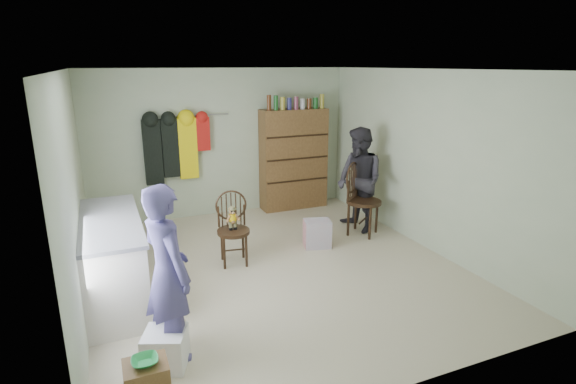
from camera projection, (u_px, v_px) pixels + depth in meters
name	position (u px, v px, depth m)	size (l,w,h in m)	color
ground_plane	(276.00, 268.00, 5.85)	(5.00, 5.00, 0.00)	beige
room_walls	(261.00, 142.00, 5.89)	(5.00, 5.00, 5.00)	beige
counter	(113.00, 259.00, 4.99)	(0.64, 1.86, 0.94)	silver
bowl	(145.00, 361.00, 3.27)	(0.19, 0.19, 0.05)	green
plastic_tub	(166.00, 349.00, 3.91)	(0.35, 0.33, 0.33)	white
chair_front	(233.00, 224.00, 5.89)	(0.49, 0.49, 0.97)	black
chair_far	(360.00, 196.00, 6.89)	(0.70, 0.70, 1.13)	black
striped_bag	(317.00, 233.00, 6.50)	(0.37, 0.29, 0.39)	#E57275
person_left	(168.00, 273.00, 3.91)	(0.59, 0.39, 1.62)	#4D4680
person_right	(360.00, 180.00, 6.98)	(0.80, 0.62, 1.64)	#2D2B33
dresser	(294.00, 159.00, 8.10)	(1.20, 0.39, 2.06)	brown
coat_rack	(175.00, 148.00, 7.30)	(1.42, 0.12, 1.09)	#99999E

